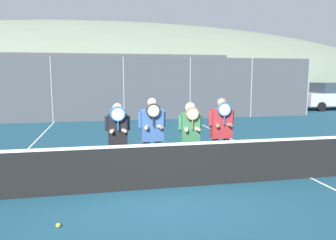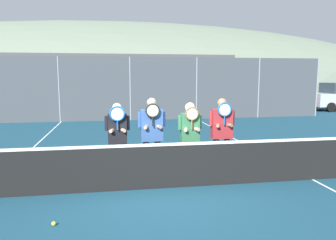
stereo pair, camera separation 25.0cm
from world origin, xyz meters
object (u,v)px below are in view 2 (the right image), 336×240
Objects in this scene: player_leftmost at (118,135)px; car_left_of_center at (115,99)px; player_rightmost at (222,129)px; car_far_left at (27,101)px; car_right_of_center at (271,98)px; player_center_left at (152,132)px; car_center at (198,98)px; tennis_ball_on_court at (54,224)px; player_center_right at (190,133)px.

player_leftmost is 0.36× the size of car_left_of_center.
player_rightmost is at bearing -79.51° from car_left_of_center.
car_right_of_center is (14.72, 0.27, -0.01)m from car_far_left.
player_rightmost is at bearing -59.39° from car_far_left.
player_leftmost is 0.94× the size of player_center_left.
car_center reaches higher than player_rightmost.
car_left_of_center is (4.86, 0.37, 0.01)m from car_far_left.
player_leftmost is 25.15× the size of tennis_ball_on_court.
player_center_right is 0.80m from player_rightmost.
car_right_of_center is (9.87, -0.10, -0.02)m from car_left_of_center.
player_leftmost is 0.42× the size of car_far_left.
car_left_of_center is at bearing 96.88° from player_center_right.
car_far_left reaches higher than player_leftmost.
player_leftmost is 0.75m from player_center_left.
car_left_of_center is at bearing 93.08° from player_center_left.
player_rightmost is (0.79, 0.14, 0.05)m from player_center_right.
car_far_left reaches higher than tennis_ball_on_court.
player_center_left is at bearing -65.62° from car_far_left.
player_center_right is 15.06m from car_right_of_center.
player_center_right is 0.40× the size of car_center.
player_rightmost is 0.37× the size of car_left_of_center.
player_rightmost reaches higher than car_left_of_center.
car_center is at bearing 0.42° from car_far_left.
player_center_left reaches higher than car_left_of_center.
player_leftmost is at bearing -68.47° from car_far_left.
player_rightmost is 0.44× the size of car_far_left.
player_rightmost is 0.38× the size of car_right_of_center.
player_rightmost is at bearing -121.36° from car_right_of_center.
car_right_of_center is (4.90, 0.20, -0.05)m from car_center.
car_center is 62.33× the size of tennis_ball_on_court.
car_left_of_center is (-1.53, 12.64, -0.13)m from player_center_right.
tennis_ball_on_court is at bearing -131.23° from player_center_left.
player_rightmost is at bearing 0.39° from player_leftmost.
car_center reaches higher than player_center_left.
tennis_ball_on_court is (-2.62, -1.98, -0.99)m from player_center_right.
car_center is (4.96, -0.30, 0.03)m from car_left_of_center.
car_center is 4.91m from car_right_of_center.
car_far_left is at bearing 111.53° from player_leftmost.
player_center_left is 1.02× the size of player_rightmost.
car_far_left reaches higher than player_center_right.
car_left_of_center is 1.13× the size of car_center.
player_center_left is at bearing 176.48° from player_center_right.
tennis_ball_on_court is (-6.06, -14.32, -0.89)m from car_center.
car_far_left is at bearing -175.61° from car_left_of_center.
player_leftmost is 12.51m from car_left_of_center.
car_center reaches higher than car_right_of_center.
car_left_of_center is 14.68m from tennis_ball_on_court.
tennis_ball_on_court is (-1.10, -14.62, -0.86)m from car_left_of_center.
player_rightmost reaches higher than tennis_ball_on_court.
tennis_ball_on_court is at bearing -112.95° from car_center.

